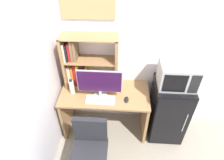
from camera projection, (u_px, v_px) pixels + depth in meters
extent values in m
cube|color=silver|center=(214.00, 48.00, 2.41)|extent=(6.40, 0.04, 2.60)
cube|color=#997047|center=(105.00, 93.00, 2.60)|extent=(1.19, 0.58, 0.03)
cube|color=#997047|center=(67.00, 110.00, 2.87)|extent=(0.04, 0.52, 0.72)
cube|color=#997047|center=(145.00, 114.00, 2.82)|extent=(0.04, 0.52, 0.72)
cube|color=#997047|center=(65.00, 61.00, 2.51)|extent=(0.03, 0.25, 0.74)
cube|color=#997047|center=(116.00, 63.00, 2.48)|extent=(0.03, 0.25, 0.74)
cube|color=#997047|center=(88.00, 37.00, 2.26)|extent=(0.70, 0.25, 0.01)
cube|color=#997047|center=(90.00, 60.00, 2.47)|extent=(0.64, 0.25, 0.01)
cube|color=silver|center=(70.00, 74.00, 2.67)|extent=(0.04, 0.17, 0.30)
cube|color=orange|center=(73.00, 74.00, 2.67)|extent=(0.02, 0.17, 0.30)
cube|color=#B21E1E|center=(76.00, 73.00, 2.66)|extent=(0.04, 0.16, 0.33)
cube|color=gold|center=(79.00, 73.00, 2.65)|extent=(0.04, 0.18, 0.34)
cube|color=orange|center=(82.00, 75.00, 2.66)|extent=(0.02, 0.18, 0.28)
cube|color=purple|center=(84.00, 75.00, 2.66)|extent=(0.03, 0.19, 0.29)
cube|color=silver|center=(86.00, 75.00, 2.66)|extent=(0.02, 0.17, 0.28)
cube|color=gold|center=(88.00, 74.00, 2.65)|extent=(0.02, 0.16, 0.32)
cube|color=silver|center=(65.00, 50.00, 2.42)|extent=(0.02, 0.21, 0.24)
cube|color=black|center=(68.00, 51.00, 2.42)|extent=(0.02, 0.20, 0.23)
cube|color=#B21E1E|center=(70.00, 50.00, 2.41)|extent=(0.03, 0.19, 0.25)
cube|color=brown|center=(73.00, 49.00, 2.40)|extent=(0.03, 0.20, 0.29)
cube|color=brown|center=(75.00, 49.00, 2.40)|extent=(0.03, 0.20, 0.28)
cylinder|color=#B7B7BC|center=(100.00, 97.00, 2.52)|extent=(0.20, 0.20, 0.02)
cylinder|color=#B7B7BC|center=(100.00, 94.00, 2.48)|extent=(0.04, 0.04, 0.10)
cube|color=#B7B7BC|center=(100.00, 81.00, 2.36)|extent=(0.56, 0.01, 0.32)
cube|color=#33143D|center=(100.00, 82.00, 2.35)|extent=(0.53, 0.02, 0.30)
cube|color=silver|center=(100.00, 100.00, 2.48)|extent=(0.37, 0.15, 0.02)
ellipsoid|color=black|center=(127.00, 99.00, 2.47)|extent=(0.05, 0.10, 0.04)
cylinder|color=silver|center=(72.00, 87.00, 2.53)|extent=(0.07, 0.07, 0.20)
cylinder|color=black|center=(71.00, 81.00, 2.46)|extent=(0.04, 0.04, 0.02)
cube|color=black|center=(168.00, 110.00, 2.73)|extent=(0.47, 0.48, 0.94)
cube|color=black|center=(171.00, 124.00, 2.54)|extent=(0.45, 0.01, 0.91)
cylinder|color=#B2B2B7|center=(185.00, 123.00, 2.49)|extent=(0.01, 0.01, 0.33)
cube|color=#ADADB2|center=(178.00, 75.00, 2.32)|extent=(0.44, 0.33, 0.32)
cube|color=black|center=(175.00, 84.00, 2.20)|extent=(0.27, 0.01, 0.24)
cube|color=black|center=(195.00, 85.00, 2.19)|extent=(0.11, 0.01, 0.25)
cube|color=#232328|center=(89.00, 154.00, 2.23)|extent=(0.41, 0.41, 0.07)
cube|color=#232328|center=(90.00, 129.00, 2.23)|extent=(0.39, 0.06, 0.36)
cube|color=tan|center=(87.00, 0.00, 2.11)|extent=(0.63, 0.02, 0.41)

